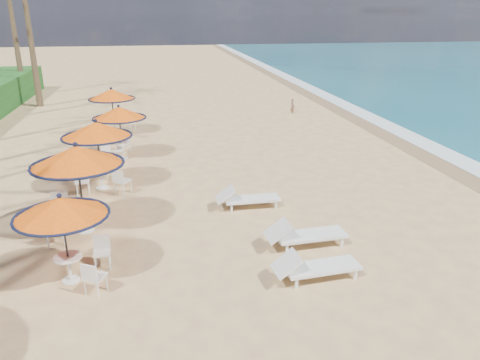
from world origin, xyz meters
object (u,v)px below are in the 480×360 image
at_px(station_3, 118,119).
at_px(station_4, 113,98).
at_px(lounger_far, 246,198).
at_px(lounger_mid, 303,234).
at_px(station_1, 74,164).
at_px(lounger_near, 314,266).
at_px(station_0, 65,215).
at_px(station_2, 98,138).

height_order(station_3, station_4, station_4).
bearing_deg(lounger_far, lounger_mid, -71.31).
bearing_deg(lounger_mid, lounger_far, 105.59).
height_order(station_1, station_3, station_1).
relative_size(station_1, lounger_near, 1.24).
distance_m(station_0, station_2, 6.12).
height_order(station_3, lounger_mid, station_3).
height_order(station_0, lounger_far, station_0).
xyz_separation_m(station_2, station_3, (0.46, 3.55, -0.14)).
xyz_separation_m(station_1, lounger_far, (4.91, 0.84, -1.67)).
distance_m(station_0, station_3, 9.68).
bearing_deg(station_4, lounger_near, -69.91).
distance_m(station_1, lounger_near, 6.91).
height_order(station_0, station_3, station_3).
distance_m(station_2, lounger_near, 9.02).
bearing_deg(lounger_mid, station_2, 132.32).
relative_size(station_4, lounger_near, 1.13).
xyz_separation_m(lounger_mid, lounger_far, (-1.00, 2.84, -0.03)).
height_order(station_0, station_4, station_4).
bearing_deg(station_4, lounger_far, -65.78).
bearing_deg(station_2, station_3, 82.59).
distance_m(station_1, station_2, 3.46).
bearing_deg(lounger_far, station_4, 113.53).
height_order(station_2, lounger_far, station_2).
bearing_deg(station_0, lounger_mid, 6.60).
height_order(lounger_near, lounger_mid, lounger_mid).
distance_m(station_0, station_4, 14.02).
distance_m(station_2, station_4, 7.90).
relative_size(station_2, lounger_near, 1.17).
bearing_deg(station_3, lounger_mid, -59.96).
bearing_deg(station_2, lounger_mid, -43.89).
bearing_deg(station_4, lounger_mid, -66.78).
distance_m(station_0, lounger_near, 5.74).
height_order(station_4, lounger_near, station_4).
bearing_deg(station_1, station_0, -86.62).
distance_m(station_4, lounger_far, 11.62).
bearing_deg(lounger_near, station_3, 110.14).
xyz_separation_m(station_0, station_3, (0.55, 9.66, 0.02)).
bearing_deg(station_0, station_1, 93.38).
bearing_deg(station_4, station_1, -90.94).
distance_m(station_0, station_1, 2.69).
bearing_deg(station_0, lounger_near, -9.74).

